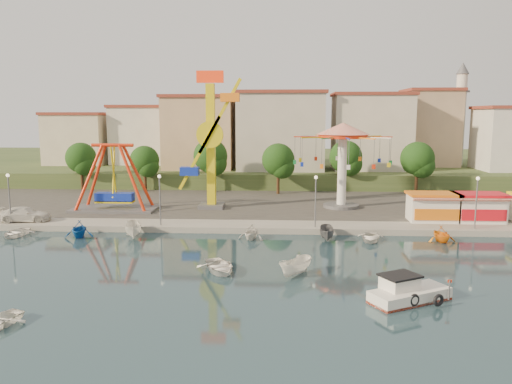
# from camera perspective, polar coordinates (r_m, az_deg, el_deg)

# --- Properties ---
(ground) EXTENTS (200.00, 200.00, 0.00)m
(ground) POSITION_cam_1_polar(r_m,az_deg,el_deg) (39.27, -3.88, -8.91)
(ground) COLOR #132834
(ground) RESTS_ON ground
(quay_deck) EXTENTS (200.00, 100.00, 0.60)m
(quay_deck) POSITION_cam_1_polar(r_m,az_deg,el_deg) (99.92, 0.38, 2.13)
(quay_deck) COLOR #9E998E
(quay_deck) RESTS_ON ground
(asphalt_pad) EXTENTS (90.00, 28.00, 0.01)m
(asphalt_pad) POSITION_cam_1_polar(r_m,az_deg,el_deg) (68.24, -0.87, -0.75)
(asphalt_pad) COLOR #4C4944
(asphalt_pad) RESTS_ON quay_deck
(hill_terrace) EXTENTS (200.00, 60.00, 3.00)m
(hill_terrace) POSITION_cam_1_polar(r_m,az_deg,el_deg) (104.75, 0.51, 3.10)
(hill_terrace) COLOR #384C26
(hill_terrace) RESTS_ON ground
(pirate_ship_ride) EXTENTS (10.00, 5.00, 8.00)m
(pirate_ship_ride) POSITION_cam_1_polar(r_m,az_deg,el_deg) (61.81, -15.93, 1.46)
(pirate_ship_ride) COLOR #59595E
(pirate_ship_ride) RESTS_ON quay_deck
(kamikaze_tower) EXTENTS (5.46, 3.10, 16.50)m
(kamikaze_tower) POSITION_cam_1_polar(r_m,az_deg,el_deg) (60.41, -4.96, 5.56)
(kamikaze_tower) COLOR #59595E
(kamikaze_tower) RESTS_ON quay_deck
(wave_swinger) EXTENTS (11.60, 11.60, 10.40)m
(wave_swinger) POSITION_cam_1_polar(r_m,az_deg,el_deg) (61.73, 9.88, 5.21)
(wave_swinger) COLOR #59595E
(wave_swinger) RESTS_ON quay_deck
(booth_left) EXTENTS (5.40, 3.78, 3.08)m
(booth_left) POSITION_cam_1_polar(r_m,az_deg,el_deg) (56.86, 19.55, -1.60)
(booth_left) COLOR white
(booth_left) RESTS_ON quay_deck
(booth_mid) EXTENTS (5.40, 3.78, 3.08)m
(booth_mid) POSITION_cam_1_polar(r_m,az_deg,el_deg) (58.42, 24.10, -1.60)
(booth_mid) COLOR white
(booth_mid) RESTS_ON quay_deck
(lamp_post_0) EXTENTS (0.14, 0.14, 5.00)m
(lamp_post_0) POSITION_cam_1_polar(r_m,az_deg,el_deg) (58.39, -26.34, -0.82)
(lamp_post_0) COLOR #59595E
(lamp_post_0) RESTS_ON quay_deck
(lamp_post_1) EXTENTS (0.14, 0.14, 5.00)m
(lamp_post_1) POSITION_cam_1_polar(r_m,az_deg,el_deg) (52.44, -10.91, -1.05)
(lamp_post_1) COLOR #59595E
(lamp_post_1) RESTS_ON quay_deck
(lamp_post_2) EXTENTS (0.14, 0.14, 5.00)m
(lamp_post_2) POSITION_cam_1_polar(r_m,az_deg,el_deg) (51.02, 6.82, -1.23)
(lamp_post_2) COLOR #59595E
(lamp_post_2) RESTS_ON quay_deck
(lamp_post_3) EXTENTS (0.14, 0.14, 5.00)m
(lamp_post_3) POSITION_cam_1_polar(r_m,az_deg,el_deg) (54.48, 23.86, -1.29)
(lamp_post_3) COLOR #59595E
(lamp_post_3) RESTS_ON quay_deck
(tree_0) EXTENTS (4.60, 4.60, 7.19)m
(tree_0) POSITION_cam_1_polar(r_m,az_deg,el_deg) (80.44, -19.37, 3.70)
(tree_0) COLOR #382314
(tree_0) RESTS_ON quay_deck
(tree_1) EXTENTS (4.35, 4.35, 6.80)m
(tree_1) POSITION_cam_1_polar(r_m,az_deg,el_deg) (76.51, -12.62, 3.55)
(tree_1) COLOR #382314
(tree_1) RESTS_ON quay_deck
(tree_2) EXTENTS (5.02, 5.02, 7.85)m
(tree_2) POSITION_cam_1_polar(r_m,az_deg,el_deg) (73.95, -5.23, 4.11)
(tree_2) COLOR #382314
(tree_2) RESTS_ON quay_deck
(tree_3) EXTENTS (4.68, 4.68, 7.32)m
(tree_3) POSITION_cam_1_polar(r_m,az_deg,el_deg) (71.78, 2.55, 3.70)
(tree_3) COLOR #382314
(tree_3) RESTS_ON quay_deck
(tree_4) EXTENTS (4.86, 4.86, 7.60)m
(tree_4) POSITION_cam_1_polar(r_m,az_deg,el_deg) (75.33, 10.22, 3.96)
(tree_4) COLOR #382314
(tree_4) RESTS_ON quay_deck
(tree_5) EXTENTS (4.83, 4.83, 7.54)m
(tree_5) POSITION_cam_1_polar(r_m,az_deg,el_deg) (75.47, 17.96, 3.65)
(tree_5) COLOR #382314
(tree_5) RESTS_ON quay_deck
(building_0) EXTENTS (9.26, 9.53, 11.87)m
(building_0) POSITION_cam_1_polar(r_m,az_deg,el_deg) (91.50, -21.62, 6.32)
(building_0) COLOR beige
(building_0) RESTS_ON hill_terrace
(building_1) EXTENTS (12.33, 9.01, 8.63)m
(building_1) POSITION_cam_1_polar(r_m,az_deg,el_deg) (92.35, -13.34, 5.71)
(building_1) COLOR silver
(building_1) RESTS_ON hill_terrace
(building_2) EXTENTS (11.95, 9.28, 11.23)m
(building_2) POSITION_cam_1_polar(r_m,az_deg,el_deg) (90.07, -5.16, 6.66)
(building_2) COLOR tan
(building_2) RESTS_ON hill_terrace
(building_3) EXTENTS (12.59, 10.50, 9.20)m
(building_3) POSITION_cam_1_polar(r_m,az_deg,el_deg) (86.05, 3.72, 5.91)
(building_3) COLOR beige
(building_3) RESTS_ON hill_terrace
(building_4) EXTENTS (10.75, 9.23, 9.24)m
(building_4) POSITION_cam_1_polar(r_m,az_deg,el_deg) (90.60, 12.29, 5.88)
(building_4) COLOR beige
(building_4) RESTS_ON hill_terrace
(building_5) EXTENTS (12.77, 10.96, 11.21)m
(building_5) POSITION_cam_1_polar(r_m,az_deg,el_deg) (91.83, 20.76, 6.17)
(building_5) COLOR tan
(building_5) RESTS_ON hill_terrace
(minaret) EXTENTS (2.80, 2.80, 18.00)m
(minaret) POSITION_cam_1_polar(r_m,az_deg,el_deg) (96.39, 22.31, 8.53)
(minaret) COLOR silver
(minaret) RESTS_ON hill_terrace
(cabin_motorboat) EXTENTS (5.72, 4.43, 1.90)m
(cabin_motorboat) POSITION_cam_1_polar(r_m,az_deg,el_deg) (34.30, 16.93, -11.05)
(cabin_motorboat) COLOR white
(cabin_motorboat) RESTS_ON ground
(rowboat_a) EXTENTS (4.34, 4.89, 0.84)m
(rowboat_a) POSITION_cam_1_polar(r_m,az_deg,el_deg) (38.78, -4.21, -8.49)
(rowboat_a) COLOR white
(rowboat_a) RESTS_ON ground
(skiff) EXTENTS (3.22, 3.70, 1.39)m
(skiff) POSITION_cam_1_polar(r_m,az_deg,el_deg) (37.80, 4.56, -8.52)
(skiff) COLOR white
(skiff) RESTS_ON ground
(van) EXTENTS (5.56, 2.95, 1.54)m
(van) POSITION_cam_1_polar(r_m,az_deg,el_deg) (59.07, -24.92, -2.33)
(van) COLOR silver
(van) RESTS_ON quay_deck
(moored_boat_0) EXTENTS (2.95, 3.88, 0.75)m
(moored_boat_0) POSITION_cam_1_polar(r_m,az_deg,el_deg) (55.08, -25.77, -4.20)
(moored_boat_0) COLOR white
(moored_boat_0) RESTS_ON ground
(moored_boat_1) EXTENTS (3.35, 3.68, 1.68)m
(moored_boat_1) POSITION_cam_1_polar(r_m,az_deg,el_deg) (52.19, -19.56, -3.98)
(moored_boat_1) COLOR #1354AB
(moored_boat_1) RESTS_ON ground
(moored_boat_2) EXTENTS (2.74, 4.42, 1.60)m
(moored_boat_2) POSITION_cam_1_polar(r_m,az_deg,el_deg) (50.37, -13.84, -4.22)
(moored_boat_2) COLOR silver
(moored_boat_2) RESTS_ON ground
(moored_boat_4) EXTENTS (3.14, 3.41, 1.51)m
(moored_boat_4) POSITION_cam_1_polar(r_m,az_deg,el_deg) (48.34, -0.55, -4.57)
(moored_boat_4) COLOR silver
(moored_boat_4) RESTS_ON ground
(moored_boat_5) EXTENTS (1.54, 3.69, 1.40)m
(moored_boat_5) POSITION_cam_1_polar(r_m,az_deg,el_deg) (48.45, 8.12, -4.69)
(moored_boat_5) COLOR #56565A
(moored_boat_5) RESTS_ON ground
(moored_boat_6) EXTENTS (3.20, 4.00, 0.74)m
(moored_boat_6) POSITION_cam_1_polar(r_m,az_deg,el_deg) (49.07, 12.93, -5.05)
(moored_boat_6) COLOR white
(moored_boat_6) RESTS_ON ground
(moored_boat_7) EXTENTS (3.02, 3.35, 1.55)m
(moored_boat_7) POSITION_cam_1_polar(r_m,az_deg,el_deg) (50.56, 20.44, -4.51)
(moored_boat_7) COLOR orange
(moored_boat_7) RESTS_ON ground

